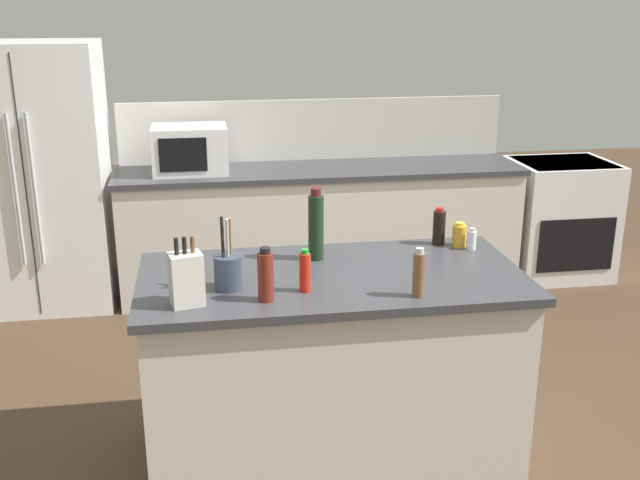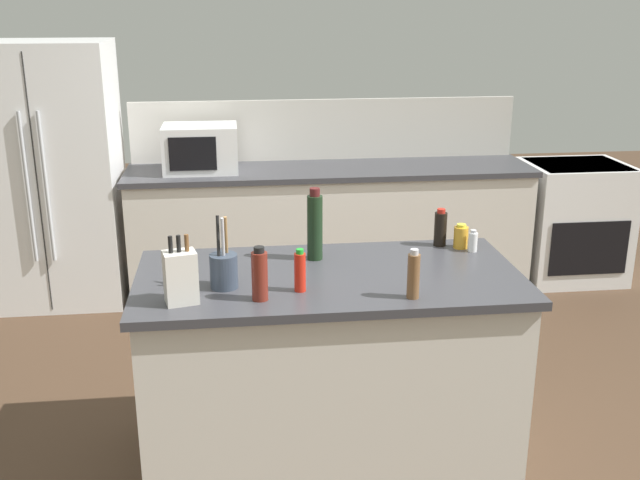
# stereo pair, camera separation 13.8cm
# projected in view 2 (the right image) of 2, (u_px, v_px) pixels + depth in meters

# --- Properties ---
(ground_plane) EXTENTS (14.00, 14.00, 0.00)m
(ground_plane) POSITION_uv_depth(u_px,v_px,m) (328.00, 453.00, 3.68)
(ground_plane) COLOR #473323
(back_counter_run) EXTENTS (2.98, 0.66, 0.94)m
(back_counter_run) POSITION_uv_depth(u_px,v_px,m) (330.00, 229.00, 5.64)
(back_counter_run) COLOR beige
(back_counter_run) RESTS_ON ground_plane
(wall_backsplash) EXTENTS (2.94, 0.03, 0.46)m
(wall_backsplash) POSITION_uv_depth(u_px,v_px,m) (325.00, 129.00, 5.72)
(wall_backsplash) COLOR beige
(wall_backsplash) RESTS_ON back_counter_run
(kitchen_island) EXTENTS (1.74, 0.87, 0.94)m
(kitchen_island) POSITION_uv_depth(u_px,v_px,m) (329.00, 367.00, 3.53)
(kitchen_island) COLOR beige
(kitchen_island) RESTS_ON ground_plane
(refrigerator) EXTENTS (0.96, 0.75, 1.86)m
(refrigerator) POSITION_uv_depth(u_px,v_px,m) (50.00, 175.00, 5.32)
(refrigerator) COLOR white
(refrigerator) RESTS_ON ground_plane
(range_oven) EXTENTS (0.76, 0.65, 0.92)m
(range_oven) POSITION_uv_depth(u_px,v_px,m) (572.00, 221.00, 5.86)
(range_oven) COLOR white
(range_oven) RESTS_ON ground_plane
(microwave) EXTENTS (0.52, 0.39, 0.33)m
(microwave) POSITION_uv_depth(u_px,v_px,m) (200.00, 148.00, 5.34)
(microwave) COLOR white
(microwave) RESTS_ON back_counter_run
(knife_block) EXTENTS (0.15, 0.13, 0.29)m
(knife_block) POSITION_uv_depth(u_px,v_px,m) (181.00, 277.00, 3.04)
(knife_block) COLOR beige
(knife_block) RESTS_ON kitchen_island
(utensil_crock) EXTENTS (0.12, 0.12, 0.32)m
(utensil_crock) POSITION_uv_depth(u_px,v_px,m) (224.00, 269.00, 3.21)
(utensil_crock) COLOR #333D4C
(utensil_crock) RESTS_ON kitchen_island
(vinegar_bottle) EXTENTS (0.07, 0.07, 0.23)m
(vinegar_bottle) POSITION_uv_depth(u_px,v_px,m) (260.00, 275.00, 3.07)
(vinegar_bottle) COLOR maroon
(vinegar_bottle) RESTS_ON kitchen_island
(hot_sauce_bottle) EXTENTS (0.05, 0.05, 0.19)m
(hot_sauce_bottle) POSITION_uv_depth(u_px,v_px,m) (300.00, 271.00, 3.17)
(hot_sauce_bottle) COLOR red
(hot_sauce_bottle) RESTS_ON kitchen_island
(wine_bottle) EXTENTS (0.07, 0.07, 0.35)m
(wine_bottle) POSITION_uv_depth(u_px,v_px,m) (315.00, 226.00, 3.54)
(wine_bottle) COLOR black
(wine_bottle) RESTS_ON kitchen_island
(salt_shaker) EXTENTS (0.05, 0.05, 0.11)m
(salt_shaker) POSITION_uv_depth(u_px,v_px,m) (473.00, 241.00, 3.68)
(salt_shaker) COLOR silver
(salt_shaker) RESTS_ON kitchen_island
(pepper_grinder) EXTENTS (0.05, 0.05, 0.21)m
(pepper_grinder) POSITION_uv_depth(u_px,v_px,m) (413.00, 275.00, 3.09)
(pepper_grinder) COLOR brown
(pepper_grinder) RESTS_ON kitchen_island
(soy_sauce_bottle) EXTENTS (0.06, 0.06, 0.19)m
(soy_sauce_bottle) POSITION_uv_depth(u_px,v_px,m) (440.00, 228.00, 3.75)
(soy_sauce_bottle) COLOR black
(soy_sauce_bottle) RESTS_ON kitchen_island
(honey_jar) EXTENTS (0.07, 0.07, 0.12)m
(honey_jar) POSITION_uv_depth(u_px,v_px,m) (461.00, 237.00, 3.73)
(honey_jar) COLOR gold
(honey_jar) RESTS_ON kitchen_island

